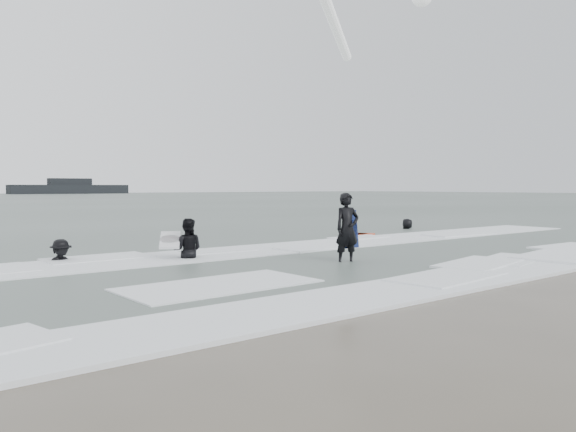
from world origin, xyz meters
TOP-DOWN VIEW (x-y plane):
  - ground at (0.00, 0.00)m, footprint 320.00×320.00m
  - surfer_centre at (0.01, 2.62)m, footprint 0.72×0.55m
  - surfer_wading at (-2.81, 5.64)m, footprint 1.02×0.98m
  - surfer_breaker at (-5.61, 6.96)m, footprint 1.02×0.67m
  - surfer_right_near at (5.17, 7.64)m, footprint 1.09×0.94m
  - surfer_right_far at (9.73, 8.92)m, footprint 0.96×0.92m
  - surf_foam at (0.00, 3.70)m, footprint 30.03×9.06m
  - bodyboards at (0.92, 5.49)m, footprint 9.77×5.59m
  - vessel_horizon at (35.69, 145.21)m, footprint 29.94×5.35m

SIDE VIEW (x-z plane):
  - ground at x=0.00m, z-range 0.00..0.00m
  - surfer_centre at x=0.01m, z-range -0.90..0.90m
  - surfer_wading at x=-2.81m, z-range -0.83..0.83m
  - surfer_breaker at x=-5.61m, z-range -0.74..0.74m
  - surfer_right_near at x=5.17m, z-range -0.88..0.88m
  - surfer_right_far at x=9.73m, z-range -0.83..0.83m
  - surf_foam at x=0.00m, z-range 0.00..0.08m
  - bodyboards at x=0.92m, z-range -0.13..1.12m
  - vessel_horizon at x=35.69m, z-range -0.52..3.54m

